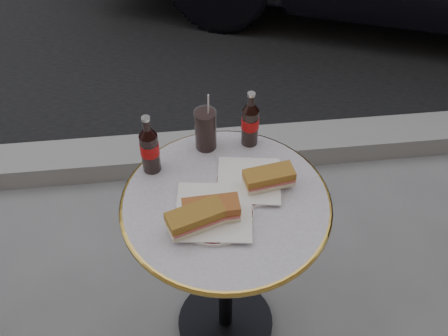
{
  "coord_description": "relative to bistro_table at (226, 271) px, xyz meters",
  "views": [
    {
      "loc": [
        -0.12,
        -1.05,
        1.98
      ],
      "look_at": [
        0.0,
        0.05,
        0.82
      ],
      "focal_mm": 45.0,
      "sensor_mm": 36.0,
      "label": 1
    }
  ],
  "objects": [
    {
      "name": "curb",
      "position": [
        0.0,
        0.9,
        -0.32
      ],
      "size": [
        40.0,
        0.2,
        0.12
      ],
      "primitive_type": "cube",
      "color": "gray",
      "rests_on": "ground"
    },
    {
      "name": "plate_right",
      "position": [
        0.08,
        0.06,
        0.37
      ],
      "size": [
        0.25,
        0.25,
        0.01
      ],
      "primitive_type": "cylinder",
      "rotation": [
        0.0,
        0.0,
        -0.32
      ],
      "color": "white",
      "rests_on": "bistro_table"
    },
    {
      "name": "sandwich_left_b",
      "position": [
        -0.05,
        -0.06,
        0.41
      ],
      "size": [
        0.16,
        0.08,
        0.05
      ],
      "primitive_type": "cube",
      "rotation": [
        0.0,
        0.0,
        0.04
      ],
      "color": "#9D5328",
      "rests_on": "plate_left"
    },
    {
      "name": "bistro_table",
      "position": [
        0.0,
        0.0,
        0.0
      ],
      "size": [
        0.62,
        0.62,
        0.73
      ],
      "primitive_type": null,
      "color": "#BAB2C4",
      "rests_on": "ground"
    },
    {
      "name": "sandwich_left_a",
      "position": [
        -0.09,
        -0.09,
        0.41
      ],
      "size": [
        0.17,
        0.12,
        0.06
      ],
      "primitive_type": "cube",
      "rotation": [
        0.0,
        0.0,
        0.33
      ],
      "color": "olive",
      "rests_on": "plate_left"
    },
    {
      "name": "cola_bottle_left",
      "position": [
        -0.21,
        0.16,
        0.47
      ],
      "size": [
        0.07,
        0.07,
        0.21
      ],
      "primitive_type": null,
      "rotation": [
        0.0,
        0.0,
        -0.29
      ],
      "color": "black",
      "rests_on": "bistro_table"
    },
    {
      "name": "sandwich_right",
      "position": [
        0.13,
        0.04,
        0.4
      ],
      "size": [
        0.16,
        0.09,
        0.05
      ],
      "primitive_type": "cube",
      "rotation": [
        0.0,
        0.0,
        0.16
      ],
      "color": "#9B6727",
      "rests_on": "plate_right"
    },
    {
      "name": "ground",
      "position": [
        0.0,
        0.0,
        -0.37
      ],
      "size": [
        80.0,
        80.0,
        0.0
      ],
      "primitive_type": "plane",
      "color": "slate",
      "rests_on": "ground"
    },
    {
      "name": "cola_glass",
      "position": [
        -0.04,
        0.24,
        0.44
      ],
      "size": [
        0.09,
        0.09,
        0.14
      ],
      "primitive_type": "cylinder",
      "rotation": [
        0.0,
        0.0,
        0.39
      ],
      "color": "black",
      "rests_on": "bistro_table"
    },
    {
      "name": "plate_left",
      "position": [
        -0.04,
        -0.05,
        0.37
      ],
      "size": [
        0.28,
        0.28,
        0.01
      ],
      "primitive_type": "cylinder",
      "rotation": [
        0.0,
        0.0,
        -0.3
      ],
      "color": "silver",
      "rests_on": "bistro_table"
    },
    {
      "name": "cola_bottle_right",
      "position": [
        0.1,
        0.24,
        0.47
      ],
      "size": [
        0.06,
        0.06,
        0.2
      ],
      "primitive_type": null,
      "rotation": [
        0.0,
        0.0,
        -0.12
      ],
      "color": "black",
      "rests_on": "bistro_table"
    }
  ]
}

